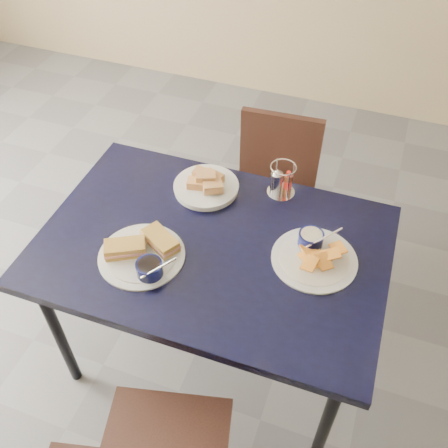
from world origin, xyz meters
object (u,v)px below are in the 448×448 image
(dining_table, at_px, (213,255))
(plantain_plate, at_px, (314,253))
(condiment_caddy, at_px, (281,182))
(bread_basket, at_px, (206,185))
(chair_far, at_px, (274,186))
(sandwich_plate, at_px, (144,253))

(dining_table, distance_m, plantain_plate, 0.37)
(condiment_caddy, bearing_deg, bread_basket, -163.25)
(dining_table, height_order, plantain_plate, plantain_plate)
(bread_basket, xyz_separation_m, condiment_caddy, (0.28, 0.08, 0.03))
(dining_table, xyz_separation_m, condiment_caddy, (0.16, 0.34, 0.12))
(chair_far, bearing_deg, bread_basket, -113.12)
(plantain_plate, bearing_deg, sandwich_plate, -159.70)
(chair_far, relative_size, plantain_plate, 2.72)
(sandwich_plate, distance_m, condiment_caddy, 0.60)
(plantain_plate, bearing_deg, chair_far, 115.42)
(chair_far, xyz_separation_m, bread_basket, (-0.18, -0.43, 0.31))
(sandwich_plate, bearing_deg, chair_far, 72.69)
(dining_table, height_order, condiment_caddy, condiment_caddy)
(sandwich_plate, height_order, bread_basket, sandwich_plate)
(plantain_plate, height_order, bread_basket, plantain_plate)
(dining_table, bearing_deg, condiment_caddy, 65.72)
(sandwich_plate, relative_size, plantain_plate, 1.06)
(sandwich_plate, relative_size, bread_basket, 1.24)
(chair_far, distance_m, bread_basket, 0.56)
(bread_basket, bearing_deg, chair_far, 66.88)
(bread_basket, bearing_deg, plantain_plate, -22.42)
(dining_table, xyz_separation_m, sandwich_plate, (-0.20, -0.14, 0.09))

